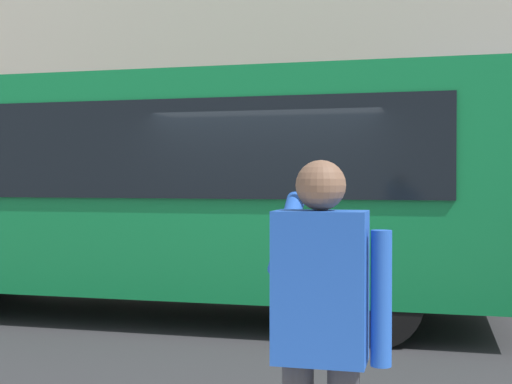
{
  "coord_description": "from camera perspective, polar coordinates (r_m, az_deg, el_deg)",
  "views": [
    {
      "loc": [
        -1.75,
        7.88,
        1.77
      ],
      "look_at": [
        0.48,
        -0.99,
        1.59
      ],
      "focal_mm": 48.95,
      "sensor_mm": 36.0,
      "label": 1
    }
  ],
  "objects": [
    {
      "name": "pedestrian_photographer",
      "position": [
        3.1,
        5.39,
        -10.59
      ],
      "size": [
        0.53,
        0.52,
        1.7
      ],
      "color": "#2D2D33",
      "rests_on": "sidewalk_curb"
    },
    {
      "name": "ground_plane",
      "position": [
        8.26,
        1.59,
        -11.26
      ],
      "size": [
        60.0,
        60.0,
        0.0
      ],
      "primitive_type": "plane",
      "color": "#2B2B2D"
    },
    {
      "name": "red_bus",
      "position": [
        9.23,
        -8.69,
        0.55
      ],
      "size": [
        9.05,
        2.54,
        3.08
      ],
      "color": "#0F7238",
      "rests_on": "ground_plane"
    }
  ]
}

